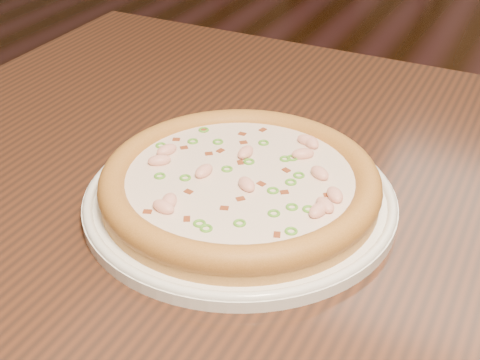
% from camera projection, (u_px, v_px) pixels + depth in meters
% --- Properties ---
extents(hero_table, '(1.20, 0.80, 0.75)m').
position_uv_depth(hero_table, '(359.00, 284.00, 0.73)').
color(hero_table, black).
rests_on(hero_table, ground).
extents(plate, '(0.32, 0.32, 0.02)m').
position_uv_depth(plate, '(240.00, 198.00, 0.68)').
color(plate, white).
rests_on(plate, hero_table).
extents(pizza, '(0.28, 0.28, 0.03)m').
position_uv_depth(pizza, '(240.00, 182.00, 0.67)').
color(pizza, tan).
rests_on(pizza, plate).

